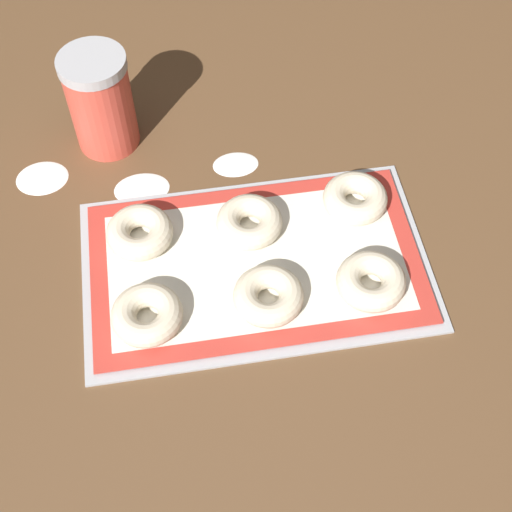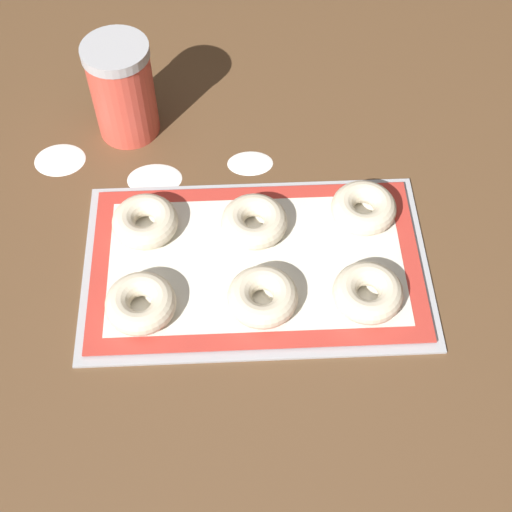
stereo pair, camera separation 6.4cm
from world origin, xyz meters
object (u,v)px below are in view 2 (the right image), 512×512
bagel_back_left (145,222)px  bagel_front_center (263,297)px  flour_canister (123,90)px  bagel_back_right (364,208)px  bagel_front_left (141,303)px  baking_tray (256,266)px  bagel_front_right (368,293)px  bagel_back_center (254,222)px

bagel_back_left → bagel_front_center: bearing=-39.4°
flour_canister → bagel_back_left: bearing=-80.2°
bagel_back_right → bagel_front_left: bearing=-155.1°
bagel_front_center → flour_canister: (-0.19, 0.34, 0.05)m
baking_tray → bagel_front_center: 0.07m
baking_tray → bagel_back_left: bearing=156.9°
bagel_front_left → bagel_front_right: bearing=0.6°
bagel_back_left → bagel_back_center: same height
baking_tray → bagel_front_left: 0.17m
bagel_back_right → flour_canister: size_ratio=0.58×
bagel_front_right → bagel_back_left: same height
bagel_back_center → bagel_back_right: 0.16m
bagel_front_center → bagel_back_center: same height
bagel_front_right → flour_canister: size_ratio=0.58×
baking_tray → flour_canister: size_ratio=2.96×
bagel_front_left → bagel_back_right: same height
bagel_back_center → bagel_front_left: bearing=-140.4°
bagel_back_right → bagel_back_center: bearing=-173.6°
bagel_back_left → bagel_back_right: bearing=2.0°
baking_tray → bagel_front_right: bearing=-24.3°
bagel_front_center → bagel_back_left: same height
bagel_front_right → bagel_front_center: bearing=-179.9°
bagel_back_right → bagel_back_left: bearing=-178.0°
bagel_front_right → bagel_front_left: bearing=-179.4°
bagel_front_left → bagel_front_right: same height
bagel_back_right → baking_tray: bearing=-154.1°
bagel_front_left → flour_canister: (-0.04, 0.34, 0.05)m
bagel_front_left → bagel_front_right: (0.30, 0.00, 0.00)m
bagel_front_center → bagel_back_left: bearing=140.6°
bagel_front_left → bagel_front_center: same height
bagel_back_left → bagel_back_right: size_ratio=1.00×
bagel_front_left → bagel_front_center: 0.16m
bagel_front_right → flour_canister: 0.48m
bagel_front_center → bagel_front_right: 0.14m
bagel_front_left → bagel_front_right: 0.30m
flour_canister → baking_tray: bearing=-55.5°
bagel_back_left → bagel_front_right: bearing=-23.6°
bagel_front_right → bagel_back_left: size_ratio=1.00×
bagel_back_left → bagel_back_center: size_ratio=1.00×
baking_tray → flour_canister: 0.34m
bagel_back_left → flour_canister: size_ratio=0.58×
bagel_back_center → flour_canister: flour_canister is taller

